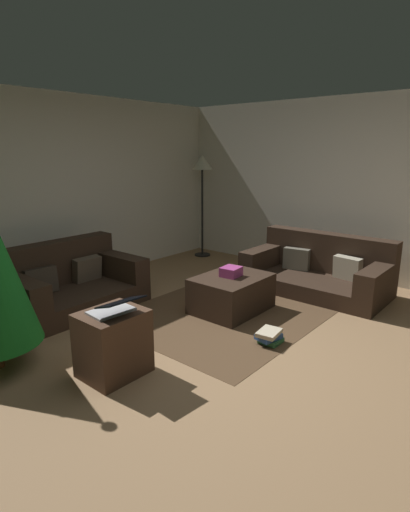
% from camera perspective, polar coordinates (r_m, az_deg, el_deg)
% --- Properties ---
extents(ground_plane, '(6.40, 6.40, 0.00)m').
position_cam_1_polar(ground_plane, '(3.94, 3.69, -13.59)').
color(ground_plane, '#93704C').
extents(rear_partition, '(6.40, 0.12, 2.60)m').
position_cam_1_polar(rear_partition, '(5.93, -21.50, 8.16)').
color(rear_partition, silver).
rests_on(rear_partition, ground_plane).
extents(corner_partition, '(0.12, 6.40, 2.60)m').
position_cam_1_polar(corner_partition, '(6.31, 21.37, 8.49)').
color(corner_partition, silver).
rests_on(corner_partition, ground_plane).
extents(couch_left, '(1.59, 1.00, 0.77)m').
position_cam_1_polar(couch_left, '(5.24, -18.40, -3.67)').
color(couch_left, '#332319').
rests_on(couch_left, ground_plane).
extents(couch_right, '(0.97, 1.84, 0.75)m').
position_cam_1_polar(couch_right, '(5.78, 15.54, -1.94)').
color(couch_right, '#332319').
rests_on(couch_right, ground_plane).
extents(ottoman, '(0.89, 0.67, 0.42)m').
position_cam_1_polar(ottoman, '(4.88, 3.71, -5.20)').
color(ottoman, '#332319').
rests_on(ottoman, ground_plane).
extents(gift_box, '(0.24, 0.22, 0.11)m').
position_cam_1_polar(gift_box, '(4.80, 3.63, -2.18)').
color(gift_box, '#B23F8C').
rests_on(gift_box, ottoman).
extents(tv_remote, '(0.12, 0.16, 0.02)m').
position_cam_1_polar(tv_remote, '(4.86, 3.67, -2.50)').
color(tv_remote, black).
rests_on(tv_remote, ottoman).
extents(side_table, '(0.52, 0.44, 0.56)m').
position_cam_1_polar(side_table, '(3.60, -12.64, -11.74)').
color(side_table, '#4C3323').
rests_on(side_table, ground_plane).
extents(laptop, '(0.38, 0.41, 0.17)m').
position_cam_1_polar(laptop, '(3.42, -12.42, -7.02)').
color(laptop, silver).
rests_on(laptop, side_table).
extents(book_stack, '(0.28, 0.23, 0.14)m').
position_cam_1_polar(book_stack, '(4.17, 8.94, -10.97)').
color(book_stack, '#387A47').
rests_on(book_stack, ground_plane).
extents(corner_lamp, '(0.36, 0.36, 1.77)m').
position_cam_1_polar(corner_lamp, '(7.23, -0.39, 11.78)').
color(corner_lamp, black).
rests_on(corner_lamp, ground_plane).
extents(area_rug, '(2.60, 2.00, 0.01)m').
position_cam_1_polar(area_rug, '(4.95, 3.67, -7.47)').
color(area_rug, brown).
rests_on(area_rug, ground_plane).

